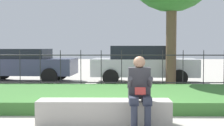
# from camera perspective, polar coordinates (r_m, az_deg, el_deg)

# --- Properties ---
(ground_plane) EXTENTS (60.00, 60.00, 0.00)m
(ground_plane) POSITION_cam_1_polar(r_m,az_deg,el_deg) (5.80, -0.78, -11.21)
(ground_plane) COLOR #A8A399
(stone_bench) EXTENTS (2.41, 0.48, 0.46)m
(stone_bench) POSITION_cam_1_polar(r_m,az_deg,el_deg) (5.75, -1.46, -9.24)
(stone_bench) COLOR #ADA89E
(stone_bench) RESTS_ON ground_plane
(person_seated_reader) EXTENTS (0.42, 0.73, 1.26)m
(person_seated_reader) POSITION_cam_1_polar(r_m,az_deg,el_deg) (5.41, 5.07, -4.84)
(person_seated_reader) COLOR black
(person_seated_reader) RESTS_ON ground_plane
(grass_berm) EXTENTS (9.91, 3.25, 0.27)m
(grass_berm) POSITION_cam_1_polar(r_m,az_deg,el_deg) (8.05, -0.34, -6.19)
(grass_berm) COLOR #3D7533
(grass_berm) RESTS_ON ground_plane
(iron_fence) EXTENTS (7.91, 0.03, 1.31)m
(iron_fence) POSITION_cam_1_polar(r_m,az_deg,el_deg) (10.06, -0.11, -1.18)
(iron_fence) COLOR #232326
(iron_fence) RESTS_ON ground_plane
(car_parked_left) EXTENTS (4.19, 2.09, 1.34)m
(car_parked_left) POSITION_cam_1_polar(r_m,az_deg,el_deg) (13.11, -15.87, -0.17)
(car_parked_left) COLOR #383D56
(car_parked_left) RESTS_ON ground_plane
(car_parked_center) EXTENTS (4.12, 2.19, 1.45)m
(car_parked_center) POSITION_cam_1_polar(r_m,az_deg,el_deg) (12.26, 5.71, -0.10)
(car_parked_center) COLOR #B7B7BC
(car_parked_center) RESTS_ON ground_plane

